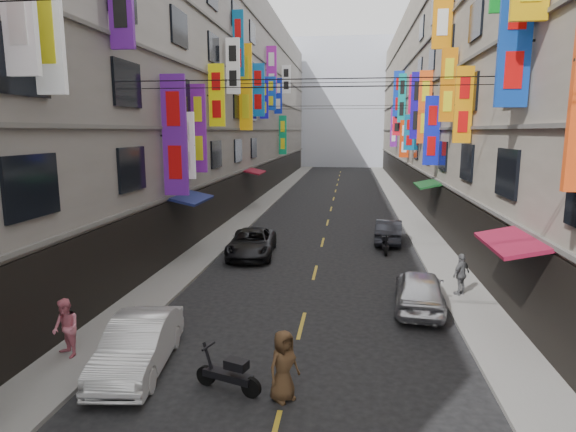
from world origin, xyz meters
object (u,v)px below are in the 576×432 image
(pedestrian_crossing, at_px, (284,366))
(car_right_far, at_px, (389,231))
(scooter_far_right, at_px, (385,244))
(car_left_mid, at_px, (138,344))
(car_left_far, at_px, (252,243))
(car_right_mid, at_px, (420,290))
(pedestrian_rfar, at_px, (461,274))
(scooter_crossing, at_px, (229,374))
(pedestrian_lfar, at_px, (66,328))

(pedestrian_crossing, bearing_deg, car_right_far, 29.86)
(scooter_far_right, bearing_deg, car_left_mid, 61.16)
(scooter_far_right, xyz_separation_m, pedestrian_crossing, (-3.33, -14.45, 0.41))
(scooter_far_right, height_order, car_left_mid, car_left_mid)
(car_left_far, xyz_separation_m, car_right_mid, (7.40, -6.51, 0.05))
(scooter_far_right, bearing_deg, car_right_far, -99.12)
(car_right_mid, xyz_separation_m, pedestrian_rfar, (1.72, 1.43, 0.20))
(scooter_far_right, distance_m, car_left_mid, 15.35)
(car_left_mid, bearing_deg, car_left_far, 80.36)
(scooter_far_right, xyz_separation_m, car_right_mid, (0.65, -8.01, 0.27))
(scooter_crossing, distance_m, pedestrian_lfar, 4.95)
(scooter_far_right, relative_size, pedestrian_lfar, 1.10)
(pedestrian_lfar, relative_size, pedestrian_rfar, 1.02)
(scooter_crossing, relative_size, car_left_far, 0.36)
(car_left_far, bearing_deg, scooter_far_right, 8.04)
(scooter_crossing, distance_m, scooter_far_right, 15.02)
(car_right_mid, xyz_separation_m, car_right_far, (-0.28, 10.37, -0.05))
(scooter_crossing, bearing_deg, car_right_mid, -21.79)
(pedestrian_lfar, bearing_deg, car_right_mid, 61.02)
(pedestrian_lfar, bearing_deg, pedestrian_rfar, 63.03)
(scooter_far_right, bearing_deg, pedestrian_lfar, 54.09)
(car_left_mid, distance_m, pedestrian_rfar, 11.92)
(car_right_far, bearing_deg, car_left_far, 34.04)
(car_left_far, bearing_deg, scooter_crossing, -85.32)
(scooter_far_right, distance_m, car_left_far, 6.92)
(pedestrian_rfar, bearing_deg, pedestrian_crossing, 10.23)
(car_left_far, height_order, pedestrian_crossing, pedestrian_crossing)
(scooter_crossing, height_order, car_left_mid, car_left_mid)
(car_right_mid, xyz_separation_m, pedestrian_lfar, (-10.17, -5.25, 0.22))
(car_right_mid, relative_size, pedestrian_rfar, 2.63)
(car_left_far, relative_size, pedestrian_rfar, 3.00)
(scooter_crossing, bearing_deg, pedestrian_rfar, -23.88)
(car_left_far, height_order, pedestrian_lfar, pedestrian_lfar)
(car_left_far, relative_size, pedestrian_crossing, 2.81)
(scooter_crossing, relative_size, scooter_far_right, 0.97)
(car_left_mid, bearing_deg, pedestrian_rfar, 28.59)
(pedestrian_crossing, bearing_deg, pedestrian_lfar, 121.41)
(car_right_far, xyz_separation_m, pedestrian_crossing, (-3.70, -16.81, 0.19))
(car_left_mid, relative_size, pedestrian_crossing, 2.47)
(car_left_far, bearing_deg, pedestrian_lfar, -107.70)
(car_left_mid, distance_m, car_right_far, 17.62)
(pedestrian_rfar, bearing_deg, scooter_far_right, -113.99)
(scooter_far_right, relative_size, car_left_far, 0.38)
(scooter_far_right, xyz_separation_m, car_left_mid, (-7.35, -13.48, 0.25))
(car_right_far, xyz_separation_m, pedestrian_lfar, (-9.89, -15.62, 0.27))
(car_right_far, distance_m, pedestrian_crossing, 17.21)
(pedestrian_rfar, height_order, pedestrian_crossing, pedestrian_rfar)
(car_left_mid, xyz_separation_m, car_right_far, (7.72, 15.84, -0.03))
(scooter_far_right, bearing_deg, car_right_mid, 94.40)
(car_left_mid, height_order, pedestrian_lfar, pedestrian_lfar)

